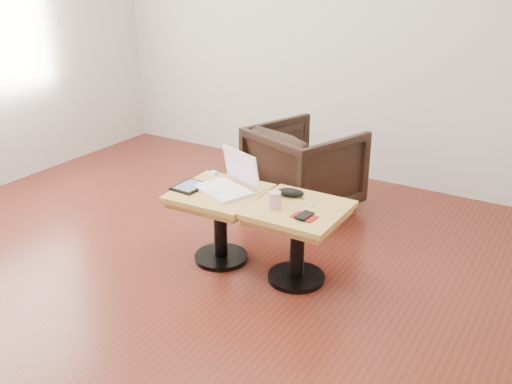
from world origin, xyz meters
The scene contains 11 objects.
room_shell centered at (0.00, 0.00, 1.35)m, with size 4.52×4.52×2.71m.
side_table_left centered at (0.14, 0.33, 0.37)m, with size 0.57×0.57×0.49m.
side_table_right centered at (0.68, 0.37, 0.37)m, with size 0.54×0.54×0.49m.
laptop centered at (0.18, 0.38, 0.54)m, with size 0.42×0.39×0.25m.
tablet centered at (-0.05, 0.28, 0.50)m, with size 0.18×0.22×0.02m.
charging_adapter centered at (-0.06, 0.54, 0.50)m, with size 0.04×0.04×0.02m, color white.
glasses_case centered at (0.56, 0.49, 0.52)m, with size 0.17×0.07×0.05m, color black.
striped_cup centered at (0.56, 0.29, 0.54)m, with size 0.08×0.08×0.10m, color #C63C72.
earbuds_tangle centered at (0.71, 0.44, 0.50)m, with size 0.08×0.05×0.02m.
phone_on_sleeve centered at (0.77, 0.26, 0.50)m, with size 0.15×0.13×0.02m.
armchair centered at (0.22, 1.36, 0.33)m, with size 0.71×0.74×0.67m, color black.
Camera 1 is at (2.07, -2.37, 1.87)m, focal length 40.00 mm.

